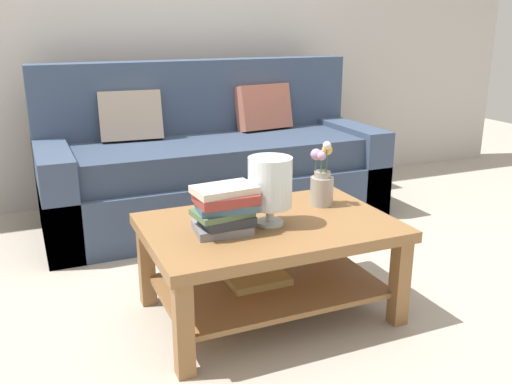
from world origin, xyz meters
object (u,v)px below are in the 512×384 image
book_stack_main (225,209)px  flower_pitcher (322,182)px  couch (212,166)px  coffee_table (269,248)px  glass_hurricane_vase (270,184)px

book_stack_main → flower_pitcher: (0.56, 0.17, 0.01)m
couch → book_stack_main: size_ratio=8.23×
couch → flower_pitcher: size_ratio=7.02×
coffee_table → flower_pitcher: (0.34, 0.12, 0.24)m
book_stack_main → flower_pitcher: 0.59m
glass_hurricane_vase → flower_pitcher: flower_pitcher is taller
couch → glass_hurricane_vase: size_ratio=7.41×
book_stack_main → glass_hurricane_vase: bearing=5.0°
couch → book_stack_main: (-0.43, -1.44, 0.19)m
coffee_table → book_stack_main: book_stack_main is taller
glass_hurricane_vase → flower_pitcher: size_ratio=0.95×
couch → flower_pitcher: couch is taller
book_stack_main → coffee_table: bearing=10.3°
flower_pitcher → book_stack_main: bearing=-163.6°
coffee_table → glass_hurricane_vase: (-0.01, -0.02, 0.31)m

